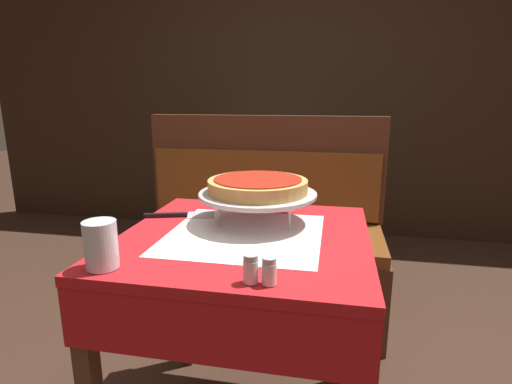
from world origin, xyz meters
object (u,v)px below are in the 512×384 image
object	(u,v)px
deep_dish_pizza	(258,185)
pizza_server	(182,215)
booth_bench	(258,258)
pizza_pan_stand	(258,195)
napkin_holder	(244,193)
salt_shaker	(251,269)
condiment_caddy	(269,147)
water_glass_near	(101,245)
dining_table_front	(245,268)
dining_table_rear	(266,167)
pepper_shaker	(269,271)

from	to	relation	value
deep_dish_pizza	pizza_server	distance (m)	0.31
booth_bench	pizza_pan_stand	distance (m)	0.91
booth_bench	napkin_holder	xyz separation A→B (m)	(0.04, -0.51, 0.49)
deep_dish_pizza	napkin_holder	distance (m)	0.25
booth_bench	pizza_pan_stand	size ratio (longest dim) A/B	3.33
pizza_pan_stand	napkin_holder	distance (m)	0.24
pizza_server	salt_shaker	world-z (taller)	salt_shaker
pizza_server	pizza_pan_stand	bearing A→B (deg)	-2.71
condiment_caddy	water_glass_near	bearing A→B (deg)	-92.31
dining_table_front	condiment_caddy	world-z (taller)	condiment_caddy
salt_shaker	pizza_pan_stand	bearing A→B (deg)	98.92
dining_table_rear	booth_bench	size ratio (longest dim) A/B	0.57
dining_table_front	pepper_shaker	world-z (taller)	pepper_shaker
dining_table_front	napkin_holder	world-z (taller)	napkin_holder
dining_table_rear	condiment_caddy	size ratio (longest dim) A/B	4.13
dining_table_front	napkin_holder	distance (m)	0.39
pizza_pan_stand	salt_shaker	world-z (taller)	pizza_pan_stand
deep_dish_pizza	pepper_shaker	size ratio (longest dim) A/B	5.16
booth_bench	napkin_holder	bearing A→B (deg)	-85.45
dining_table_rear	deep_dish_pizza	world-z (taller)	deep_dish_pizza
dining_table_front	condiment_caddy	size ratio (longest dim) A/B	4.16
pizza_pan_stand	condiment_caddy	distance (m)	1.65
salt_shaker	napkin_holder	bearing A→B (deg)	104.23
pizza_pan_stand	deep_dish_pizza	size ratio (longest dim) A/B	1.19
dining_table_front	salt_shaker	xyz separation A→B (m)	(0.09, -0.33, 0.15)
booth_bench	deep_dish_pizza	xyz separation A→B (m)	(0.14, -0.72, 0.57)
deep_dish_pizza	pizza_server	size ratio (longest dim) A/B	1.32
pizza_pan_stand	pizza_server	bearing A→B (deg)	177.29
pizza_pan_stand	water_glass_near	xyz separation A→B (m)	(-0.31, -0.44, -0.03)
pepper_shaker	napkin_holder	world-z (taller)	napkin_holder
napkin_holder	pepper_shaker	bearing A→B (deg)	-72.33
dining_table_front	booth_bench	size ratio (longest dim) A/B	0.58
booth_bench	water_glass_near	distance (m)	1.28
napkin_holder	deep_dish_pizza	bearing A→B (deg)	-65.37
dining_table_rear	condiment_caddy	distance (m)	0.18
salt_shaker	pepper_shaker	bearing A→B (deg)	0.00
deep_dish_pizza	condiment_caddy	size ratio (longest dim) A/B	1.82
dining_table_front	booth_bench	xyz separation A→B (m)	(-0.12, 0.85, -0.33)
pizza_server	napkin_holder	size ratio (longest dim) A/B	2.56
pizza_pan_stand	napkin_holder	xyz separation A→B (m)	(-0.10, 0.21, -0.05)
napkin_holder	condiment_caddy	distance (m)	1.43
dining_table_front	deep_dish_pizza	xyz separation A→B (m)	(0.02, 0.13, 0.25)
pepper_shaker	napkin_holder	bearing A→B (deg)	107.67
pizza_pan_stand	condiment_caddy	world-z (taller)	condiment_caddy
dining_table_front	deep_dish_pizza	distance (m)	0.28
booth_bench	salt_shaker	distance (m)	1.29
pizza_pan_stand	water_glass_near	distance (m)	0.55
deep_dish_pizza	pepper_shaker	xyz separation A→B (m)	(0.11, -0.45, -0.10)
booth_bench	pepper_shaker	bearing A→B (deg)	-77.85
deep_dish_pizza	salt_shaker	bearing A→B (deg)	-81.08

